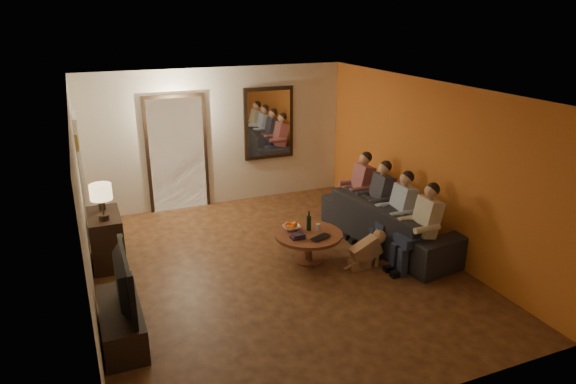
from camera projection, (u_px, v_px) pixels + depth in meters
name	position (u px, v px, depth m)	size (l,w,h in m)	color
floor	(277.00, 269.00, 7.50)	(5.00, 6.00, 0.01)	#3B1C10
ceiling	(275.00, 89.00, 6.63)	(5.00, 6.00, 0.01)	white
back_wall	(219.00, 138.00, 9.68)	(5.00, 0.02, 2.60)	beige
front_wall	(402.00, 286.00, 4.45)	(5.00, 0.02, 2.60)	beige
left_wall	(83.00, 210.00, 6.16)	(0.02, 6.00, 2.60)	beige
right_wall	(426.00, 165.00, 7.97)	(0.02, 6.00, 2.60)	beige
orange_accent	(425.00, 165.00, 7.96)	(0.01, 6.00, 2.60)	orange
kitchen_doorway	(177.00, 155.00, 9.45)	(1.00, 0.06, 2.10)	#FFE0A5
door_trim	(177.00, 155.00, 9.45)	(1.12, 0.04, 2.22)	black
fridge_glimpse	(191.00, 161.00, 9.60)	(0.45, 0.03, 1.70)	silver
mirror_frame	(269.00, 123.00, 9.94)	(1.00, 0.05, 1.40)	black
mirror_glass	(269.00, 124.00, 9.91)	(0.86, 0.02, 1.26)	white
white_door	(83.00, 177.00, 8.27)	(0.06, 0.85, 2.04)	white
framed_art	(76.00, 141.00, 7.12)	(0.03, 0.28, 0.24)	#B28C33
art_canvas	(78.00, 141.00, 7.13)	(0.01, 0.22, 0.18)	brown
dresser	(106.00, 239.00, 7.54)	(0.45, 0.88, 0.78)	black
table_lamp	(102.00, 202.00, 7.13)	(0.30, 0.30, 0.54)	beige
flower_vase	(100.00, 195.00, 7.53)	(0.14, 0.14, 0.44)	red
tv_stand	(122.00, 323.00, 5.84)	(0.45, 1.23, 0.41)	black
tv	(116.00, 282.00, 5.66)	(0.15, 1.13, 0.65)	black
sofa	(392.00, 222.00, 8.21)	(1.00, 2.56, 0.75)	black
person_a	(422.00, 231.00, 7.31)	(0.60, 0.40, 1.20)	tan
person_b	(398.00, 216.00, 7.83)	(0.60, 0.40, 1.20)	tan
person_c	(377.00, 203.00, 8.36)	(0.60, 0.40, 1.20)	tan
person_d	(359.00, 192.00, 8.88)	(0.60, 0.40, 1.20)	tan
dog	(366.00, 249.00, 7.47)	(0.56, 0.24, 0.56)	#AA7E4E
coffee_table	(308.00, 247.00, 7.67)	(1.01, 1.01, 0.45)	brown
bowl	(292.00, 228.00, 7.71)	(0.26, 0.26, 0.06)	white
oranges	(292.00, 223.00, 7.69)	(0.20, 0.20, 0.08)	orange
wine_bottle	(309.00, 221.00, 7.65)	(0.07, 0.07, 0.31)	black
wine_glass	(318.00, 227.00, 7.68)	(0.06, 0.06, 0.10)	silver
book_stack	(298.00, 236.00, 7.41)	(0.20, 0.15, 0.07)	black
laptop	(323.00, 239.00, 7.38)	(0.33, 0.21, 0.03)	black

